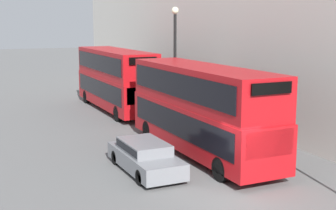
# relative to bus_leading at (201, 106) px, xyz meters

# --- Properties ---
(ground_plane) EXTENTS (200.00, 200.00, 0.00)m
(ground_plane) POSITION_rel_bus_leading_xyz_m (-1.60, -5.17, -2.35)
(ground_plane) COLOR #5B5B5B
(bus_leading) EXTENTS (2.59, 10.71, 4.25)m
(bus_leading) POSITION_rel_bus_leading_xyz_m (0.00, 0.00, 0.00)
(bus_leading) COLOR #A80F14
(bus_leading) RESTS_ON ground
(bus_second_in_queue) EXTENTS (2.59, 10.71, 4.32)m
(bus_second_in_queue) POSITION_rel_bus_leading_xyz_m (0.00, 12.55, 0.04)
(bus_second_in_queue) COLOR #A80F14
(bus_second_in_queue) RESTS_ON ground
(car_dark_sedan) EXTENTS (1.82, 4.67, 1.30)m
(car_dark_sedan) POSITION_rel_bus_leading_xyz_m (-3.40, -1.31, -1.65)
(car_dark_sedan) COLOR slate
(car_dark_sedan) RESTS_ON ground
(street_lamp) EXTENTS (0.44, 0.44, 7.17)m
(street_lamp) POSITION_rel_bus_leading_xyz_m (2.01, 6.96, 2.02)
(street_lamp) COLOR black
(street_lamp) RESTS_ON ground
(pedestrian) EXTENTS (0.36, 0.36, 1.77)m
(pedestrian) POSITION_rel_bus_leading_xyz_m (2.96, 3.80, -1.53)
(pedestrian) COLOR #334C6B
(pedestrian) RESTS_ON ground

